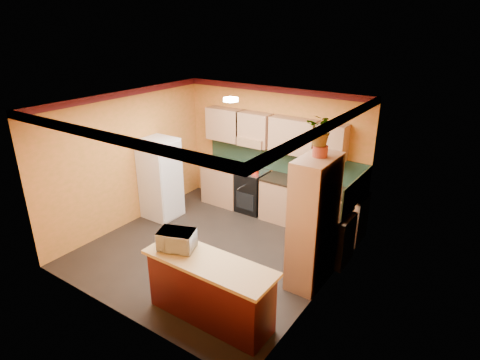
% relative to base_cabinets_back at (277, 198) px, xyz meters
% --- Properties ---
extents(room_shell, '(4.24, 4.24, 2.72)m').
position_rel_base_cabinets_back_xyz_m(room_shell, '(-0.30, -1.52, 1.65)').
color(room_shell, black).
rests_on(room_shell, ground).
extents(base_cabinets_back, '(3.65, 0.60, 0.88)m').
position_rel_base_cabinets_back_xyz_m(base_cabinets_back, '(0.00, 0.00, 0.00)').
color(base_cabinets_back, '#A68358').
rests_on(base_cabinets_back, ground).
extents(countertop_back, '(3.65, 0.62, 0.04)m').
position_rel_base_cabinets_back_xyz_m(countertop_back, '(0.00, -0.00, 0.46)').
color(countertop_back, black).
rests_on(countertop_back, base_cabinets_back).
extents(stove, '(0.58, 0.58, 0.91)m').
position_rel_base_cabinets_back_xyz_m(stove, '(-0.62, -0.00, 0.02)').
color(stove, black).
rests_on(stove, ground).
extents(kettle, '(0.18, 0.18, 0.18)m').
position_rel_base_cabinets_back_xyz_m(kettle, '(-0.53, -0.05, 0.56)').
color(kettle, red).
rests_on(kettle, stove).
extents(sink, '(0.48, 0.40, 0.03)m').
position_rel_base_cabinets_back_xyz_m(sink, '(0.78, 0.00, 0.50)').
color(sink, silver).
rests_on(sink, countertop_back).
extents(base_cabinets_right, '(0.60, 0.80, 0.88)m').
position_rel_base_cabinets_back_xyz_m(base_cabinets_right, '(1.48, -0.88, 0.00)').
color(base_cabinets_right, '#A68358').
rests_on(base_cabinets_right, ground).
extents(countertop_right, '(0.62, 0.80, 0.04)m').
position_rel_base_cabinets_back_xyz_m(countertop_right, '(1.48, -0.88, 0.46)').
color(countertop_right, black).
rests_on(countertop_right, base_cabinets_right).
extents(fridge, '(0.68, 0.66, 1.70)m').
position_rel_base_cabinets_back_xyz_m(fridge, '(-2.07, -1.30, 0.41)').
color(fridge, silver).
rests_on(fridge, ground).
extents(pantry, '(0.48, 0.90, 2.10)m').
position_rel_base_cabinets_back_xyz_m(pantry, '(1.53, -1.65, 0.61)').
color(pantry, '#A68358').
rests_on(pantry, ground).
extents(fern_pot, '(0.22, 0.22, 0.16)m').
position_rel_base_cabinets_back_xyz_m(fern_pot, '(1.53, -1.60, 1.74)').
color(fern_pot, '#973824').
rests_on(fern_pot, pantry).
extents(fern, '(0.46, 0.41, 0.46)m').
position_rel_base_cabinets_back_xyz_m(fern, '(1.53, -1.60, 2.05)').
color(fern, '#A68358').
rests_on(fern, fern_pot).
extents(breakfast_bar, '(1.80, 0.55, 0.88)m').
position_rel_base_cabinets_back_xyz_m(breakfast_bar, '(0.75, -3.23, 0.00)').
color(breakfast_bar, '#501215').
rests_on(breakfast_bar, ground).
extents(bar_top, '(1.90, 0.65, 0.05)m').
position_rel_base_cabinets_back_xyz_m(bar_top, '(0.75, -3.23, 0.47)').
color(bar_top, tan).
rests_on(bar_top, breakfast_bar).
extents(microwave, '(0.59, 0.50, 0.28)m').
position_rel_base_cabinets_back_xyz_m(microwave, '(0.18, -3.23, 0.63)').
color(microwave, silver).
rests_on(microwave, bar_top).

